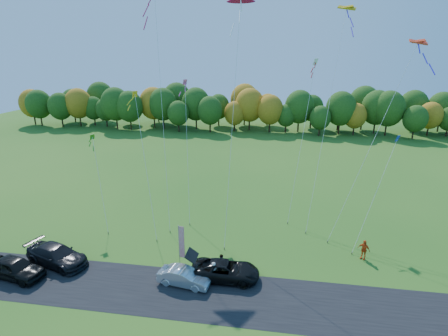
# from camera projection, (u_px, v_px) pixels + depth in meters

# --- Properties ---
(ground) EXTENTS (160.00, 160.00, 0.00)m
(ground) POSITION_uv_depth(u_px,v_px,m) (213.00, 265.00, 30.53)
(ground) COLOR #255C18
(asphalt_strip) EXTENTS (90.00, 6.00, 0.01)m
(asphalt_strip) POSITION_uv_depth(u_px,v_px,m) (204.00, 295.00, 26.77)
(asphalt_strip) COLOR black
(asphalt_strip) RESTS_ON ground
(tree_line) EXTENTS (116.00, 12.00, 10.00)m
(tree_line) POSITION_uv_depth(u_px,v_px,m) (256.00, 132.00, 82.18)
(tree_line) COLOR #1E4711
(tree_line) RESTS_ON ground
(black_suv) EXTENTS (5.59, 2.66, 1.54)m
(black_suv) POSITION_uv_depth(u_px,v_px,m) (225.00, 270.00, 28.46)
(black_suv) COLOR black
(black_suv) RESTS_ON ground
(silver_sedan) EXTENTS (4.42, 2.10, 1.40)m
(silver_sedan) POSITION_uv_depth(u_px,v_px,m) (184.00, 277.00, 27.76)
(silver_sedan) COLOR silver
(silver_sedan) RESTS_ON ground
(dark_truck_a) EXTENTS (6.34, 4.01, 1.71)m
(dark_truck_a) POSITION_uv_depth(u_px,v_px,m) (57.00, 255.00, 30.45)
(dark_truck_a) COLOR black
(dark_truck_a) RESTS_ON ground
(dark_truck_b) EXTENTS (5.39, 2.95, 1.74)m
(dark_truck_b) POSITION_uv_depth(u_px,v_px,m) (15.00, 268.00, 28.64)
(dark_truck_b) COLOR black
(dark_truck_b) RESTS_ON ground
(person_tailgate_a) EXTENTS (0.56, 0.72, 1.73)m
(person_tailgate_a) POSITION_uv_depth(u_px,v_px,m) (214.00, 272.00, 28.12)
(person_tailgate_a) COLOR silver
(person_tailgate_a) RESTS_ON ground
(person_tailgate_b) EXTENTS (0.83, 0.93, 1.59)m
(person_tailgate_b) POSITION_uv_depth(u_px,v_px,m) (222.00, 263.00, 29.46)
(person_tailgate_b) COLOR gray
(person_tailgate_b) RESTS_ON ground
(person_east) EXTENTS (1.15, 0.99, 1.85)m
(person_east) POSITION_uv_depth(u_px,v_px,m) (364.00, 250.00, 31.19)
(person_east) COLOR #E64C15
(person_east) RESTS_ON ground
(feather_flag) EXTENTS (0.52, 0.13, 3.93)m
(feather_flag) POSITION_uv_depth(u_px,v_px,m) (181.00, 242.00, 29.64)
(feather_flag) COLOR #999999
(feather_flag) RESTS_ON ground
(kite_delta_blue) EXTENTS (5.15, 10.75, 25.80)m
(kite_delta_blue) POSITION_uv_depth(u_px,v_px,m) (162.00, 104.00, 37.06)
(kite_delta_blue) COLOR #4C3F33
(kite_delta_blue) RESTS_ON ground
(kite_parafoil_orange) EXTENTS (5.89, 13.08, 23.34)m
(kite_parafoil_orange) POSITION_uv_depth(u_px,v_px,m) (328.00, 113.00, 37.87)
(kite_parafoil_orange) COLOR #4C3F33
(kite_parafoil_orange) RESTS_ON ground
(kite_delta_red) EXTENTS (2.94, 10.36, 24.43)m
(kite_delta_red) POSITION_uv_depth(u_px,v_px,m) (235.00, 82.00, 33.75)
(kite_delta_red) COLOR #4C3F33
(kite_delta_red) RESTS_ON ground
(kite_parafoil_rainbow) EXTENTS (9.03, 6.42, 19.26)m
(kite_parafoil_rainbow) POSITION_uv_depth(u_px,v_px,m) (372.00, 143.00, 33.40)
(kite_parafoil_rainbow) COLOR #4C3F33
(kite_parafoil_rainbow) RESTS_ON ground
(kite_diamond_yellow) EXTENTS (3.94, 5.90, 14.34)m
(kite_diamond_yellow) POSITION_uv_depth(u_px,v_px,m) (146.00, 165.00, 34.95)
(kite_diamond_yellow) COLOR #4C3F33
(kite_diamond_yellow) RESTS_ON ground
(kite_diamond_green) EXTENTS (3.41, 4.68, 9.74)m
(kite_diamond_green) POSITION_uv_depth(u_px,v_px,m) (100.00, 183.00, 36.54)
(kite_diamond_green) COLOR #4C3F33
(kite_diamond_green) RESTS_ON ground
(kite_diamond_white) EXTENTS (3.00, 8.14, 17.48)m
(kite_diamond_white) POSITION_uv_depth(u_px,v_px,m) (302.00, 140.00, 38.63)
(kite_diamond_white) COLOR #4C3F33
(kite_diamond_white) RESTS_ON ground
(kite_diamond_pink) EXTENTS (2.35, 7.20, 15.15)m
(kite_diamond_pink) POSITION_uv_depth(u_px,v_px,m) (187.00, 150.00, 38.62)
(kite_diamond_pink) COLOR #4C3F33
(kite_diamond_pink) RESTS_ON ground
(kite_diamond_blue_low) EXTENTS (4.72, 5.99, 10.43)m
(kite_diamond_blue_low) POSITION_uv_depth(u_px,v_px,m) (375.00, 194.00, 32.86)
(kite_diamond_blue_low) COLOR #4C3F33
(kite_diamond_blue_low) RESTS_ON ground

